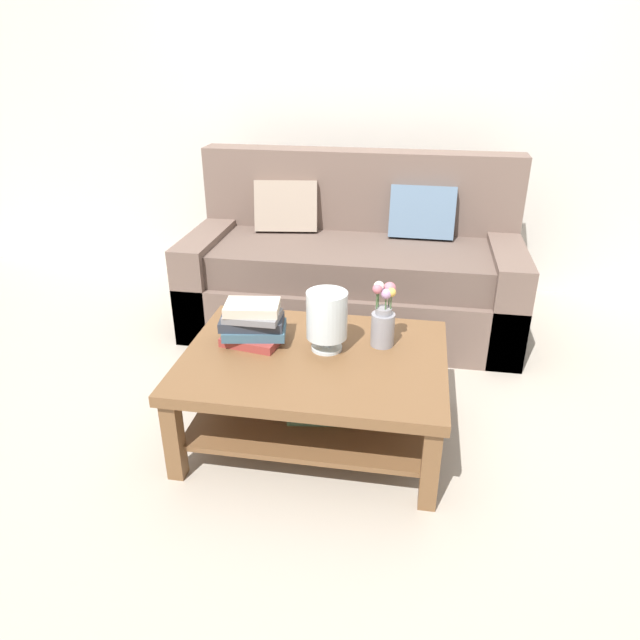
# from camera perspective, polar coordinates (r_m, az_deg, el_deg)

# --- Properties ---
(ground_plane) EXTENTS (10.00, 10.00, 0.00)m
(ground_plane) POSITION_cam_1_polar(r_m,az_deg,el_deg) (3.11, 0.63, -6.81)
(ground_plane) COLOR #ADA393
(back_wall) EXTENTS (6.40, 0.12, 2.70)m
(back_wall) POSITION_cam_1_polar(r_m,az_deg,el_deg) (4.27, 4.51, 21.40)
(back_wall) COLOR beige
(back_wall) RESTS_ON ground
(couch) EXTENTS (2.04, 0.90, 1.06)m
(couch) POSITION_cam_1_polar(r_m,az_deg,el_deg) (3.70, 3.28, 5.00)
(couch) COLOR brown
(couch) RESTS_ON ground
(coffee_table) EXTENTS (1.16, 0.88, 0.43)m
(coffee_table) POSITION_cam_1_polar(r_m,az_deg,el_deg) (2.61, -0.51, -5.74)
(coffee_table) COLOR brown
(coffee_table) RESTS_ON ground
(book_stack_main) EXTENTS (0.32, 0.23, 0.20)m
(book_stack_main) POSITION_cam_1_polar(r_m,az_deg,el_deg) (2.63, -6.67, -0.38)
(book_stack_main) COLOR #993833
(book_stack_main) RESTS_ON coffee_table
(glass_hurricane_vase) EXTENTS (0.18, 0.18, 0.28)m
(glass_hurricane_vase) POSITION_cam_1_polar(r_m,az_deg,el_deg) (2.53, 0.68, 0.33)
(glass_hurricane_vase) COLOR silver
(glass_hurricane_vase) RESTS_ON coffee_table
(flower_pitcher) EXTENTS (0.11, 0.11, 0.31)m
(flower_pitcher) POSITION_cam_1_polar(r_m,az_deg,el_deg) (2.59, 6.28, 0.04)
(flower_pitcher) COLOR gray
(flower_pitcher) RESTS_ON coffee_table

